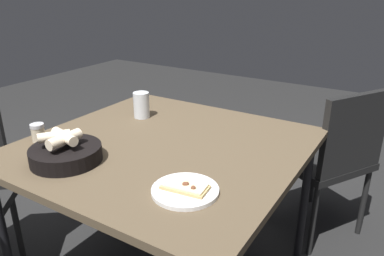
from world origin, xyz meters
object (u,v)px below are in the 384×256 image
at_px(bread_basket, 66,152).
at_px(pepper_shaker, 38,134).
at_px(pizza_plate, 185,190).
at_px(chair_far, 331,154).
at_px(beer_glass, 141,107).
at_px(dining_table, 165,155).

xyz_separation_m(bread_basket, pepper_shaker, (-0.25, 0.07, -0.00)).
xyz_separation_m(pizza_plate, bread_basket, (-0.50, -0.05, 0.03)).
distance_m(pepper_shaker, chair_far, 1.46).
xyz_separation_m(pizza_plate, beer_glass, (-0.57, 0.49, 0.05)).
bearing_deg(beer_glass, chair_far, 33.52).
distance_m(bread_basket, beer_glass, 0.54).
relative_size(pizza_plate, chair_far, 0.25).
distance_m(dining_table, bread_basket, 0.41).
bearing_deg(chair_far, pizza_plate, -103.86).
xyz_separation_m(beer_glass, chair_far, (0.83, 0.55, -0.27)).
xyz_separation_m(bread_basket, chair_far, (0.76, 1.09, -0.26)).
bearing_deg(dining_table, pizza_plate, -44.44).
bearing_deg(pizza_plate, dining_table, 135.56).
xyz_separation_m(dining_table, chair_far, (0.54, 0.76, -0.16)).
distance_m(dining_table, chair_far, 0.95).
bearing_deg(beer_glass, dining_table, -36.02).
height_order(dining_table, pizza_plate, pizza_plate).
xyz_separation_m(bread_basket, beer_glass, (-0.07, 0.54, 0.02)).
height_order(pizza_plate, chair_far, chair_far).
distance_m(dining_table, pizza_plate, 0.40).
height_order(pizza_plate, beer_glass, beer_glass).
bearing_deg(bread_basket, dining_table, 56.37).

